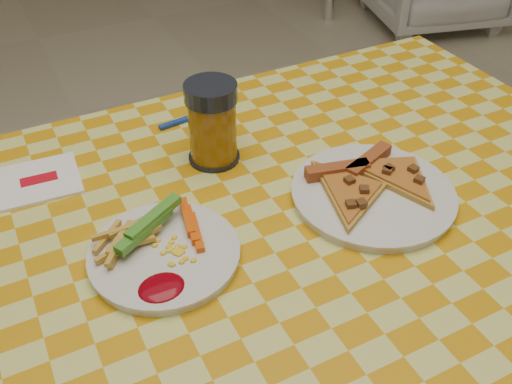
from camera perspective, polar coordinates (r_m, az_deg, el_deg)
table at (r=0.85m, az=0.68°, el=-8.13°), size 1.28×0.88×0.76m
plate_left at (r=0.78m, az=-9.12°, el=-6.27°), size 0.26×0.26×0.01m
plate_right at (r=0.88m, az=11.59°, el=-0.28°), size 0.27×0.27×0.01m
fries_veggies at (r=0.77m, az=-10.22°, el=-4.87°), size 0.18×0.17×0.04m
pizza_slices at (r=0.88m, az=11.29°, el=1.04°), size 0.26×0.23×0.02m
drink_glass at (r=0.91m, az=-4.38°, el=6.82°), size 0.08×0.08×0.14m
napkin at (r=0.96m, az=-20.86°, el=1.07°), size 0.13×0.12×0.01m
fork at (r=1.05m, az=-6.37°, el=7.47°), size 0.13×0.03×0.01m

